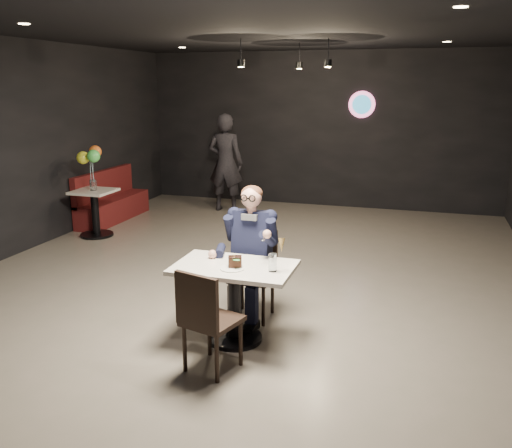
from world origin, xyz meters
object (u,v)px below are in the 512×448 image
(chair_far, at_px, (252,276))
(chair_near, at_px, (212,318))
(booth_bench, at_px, (113,196))
(side_table, at_px, (95,213))
(sundae_glass, at_px, (273,263))
(passerby, at_px, (226,163))
(seated_man, at_px, (252,251))
(balloon_vase, at_px, (93,185))
(main_table, at_px, (235,303))

(chair_far, bearing_deg, chair_near, -90.00)
(booth_bench, bearing_deg, side_table, -73.30)
(chair_far, height_order, sundae_glass, chair_far)
(booth_bench, height_order, passerby, passerby)
(chair_far, distance_m, passerby, 5.01)
(seated_man, xyz_separation_m, balloon_vase, (-3.35, 2.25, 0.11))
(chair_far, height_order, passerby, passerby)
(chair_near, xyz_separation_m, passerby, (-1.99, 5.68, 0.47))
(seated_man, xyz_separation_m, passerby, (-1.99, 4.58, 0.21))
(sundae_glass, relative_size, booth_bench, 0.09)
(booth_bench, bearing_deg, chair_near, -50.04)
(sundae_glass, xyz_separation_m, side_table, (-3.73, 2.85, -0.46))
(chair_far, distance_m, sundae_glass, 0.80)
(chair_far, relative_size, side_table, 1.23)
(chair_far, height_order, booth_bench, chair_far)
(main_table, bearing_deg, chair_near, -90.00)
(booth_bench, height_order, balloon_vase, balloon_vase)
(main_table, bearing_deg, passerby, 111.20)
(chair_far, distance_m, booth_bench, 4.89)
(chair_far, relative_size, chair_near, 1.00)
(main_table, relative_size, side_table, 1.47)
(main_table, height_order, chair_far, chair_far)
(chair_near, xyz_separation_m, balloon_vase, (-3.35, 3.36, 0.37))
(side_table, bearing_deg, balloon_vase, 0.00)
(chair_near, relative_size, sundae_glass, 5.68)
(main_table, distance_m, sundae_glass, 0.60)
(seated_man, height_order, balloon_vase, seated_man)
(booth_bench, xyz_separation_m, passerby, (1.66, 1.33, 0.48))
(main_table, bearing_deg, sundae_glass, -7.19)
(seated_man, distance_m, sundae_glass, 0.72)
(main_table, relative_size, booth_bench, 0.62)
(main_table, relative_size, seated_man, 0.76)
(main_table, xyz_separation_m, chair_near, (0.00, -0.56, 0.09))
(main_table, distance_m, side_table, 4.37)
(chair_near, bearing_deg, main_table, 105.70)
(sundae_glass, bearing_deg, side_table, 142.64)
(sundae_glass, distance_m, booth_bench, 5.59)
(sundae_glass, distance_m, side_table, 4.72)
(sundae_glass, xyz_separation_m, balloon_vase, (-3.73, 2.85, -0.00))
(sundae_glass, bearing_deg, booth_bench, 136.33)
(chair_far, distance_m, chair_near, 1.11)
(main_table, bearing_deg, booth_bench, 133.84)
(sundae_glass, height_order, balloon_vase, same)
(chair_near, height_order, booth_bench, chair_near)
(main_table, height_order, chair_near, chair_near)
(chair_far, bearing_deg, balloon_vase, 146.10)
(chair_near, distance_m, balloon_vase, 4.76)
(chair_far, xyz_separation_m, side_table, (-3.35, 2.25, -0.08))
(chair_far, height_order, seated_man, seated_man)
(seated_man, bearing_deg, chair_near, -90.00)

